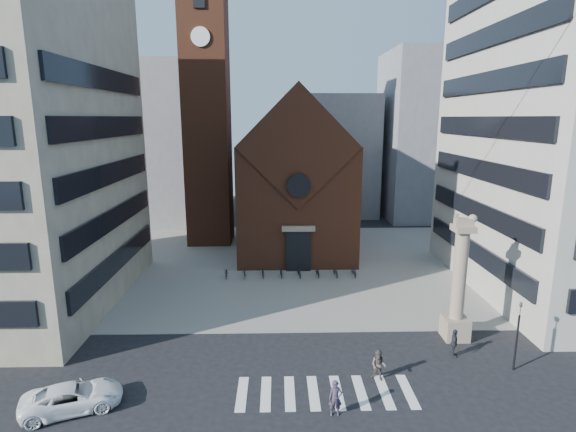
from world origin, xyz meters
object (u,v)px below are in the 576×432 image
object	(u,v)px
lion_column	(458,290)
pedestrian_0	(335,398)
pedestrian_1	(379,365)
scooter_0	(226,273)
traffic_light	(517,334)
white_car	(72,397)
pedestrian_2	(454,343)

from	to	relation	value
lion_column	pedestrian_0	world-z (taller)	lion_column
pedestrian_1	scooter_0	bearing A→B (deg)	152.43
traffic_light	pedestrian_1	size ratio (longest dim) A/B	2.38
lion_column	white_car	bearing A→B (deg)	-162.56
lion_column	scooter_0	xyz separation A→B (m)	(-16.83, 12.15, -2.95)
traffic_light	scooter_0	size ratio (longest dim) A/B	2.46
pedestrian_0	scooter_0	size ratio (longest dim) A/B	1.08
white_car	pedestrian_1	distance (m)	16.45
traffic_light	white_car	distance (m)	24.83
white_car	scooter_0	distance (m)	20.09
traffic_light	scooter_0	world-z (taller)	traffic_light
pedestrian_1	pedestrian_2	bearing A→B (deg)	55.28
pedestrian_0	pedestrian_2	bearing A→B (deg)	32.94
pedestrian_1	pedestrian_2	world-z (taller)	pedestrian_2
traffic_light	scooter_0	distance (m)	24.87
pedestrian_1	white_car	bearing A→B (deg)	-141.44
white_car	scooter_0	xyz separation A→B (m)	(5.76, 19.25, -0.17)
lion_column	traffic_light	distance (m)	4.62
lion_column	traffic_light	xyz separation A→B (m)	(1.99, -4.00, -1.17)
traffic_light	pedestrian_2	xyz separation A→B (m)	(-3.00, 1.60, -1.38)
lion_column	pedestrian_1	distance (m)	8.34
pedestrian_1	pedestrian_2	xyz separation A→B (m)	(5.29, 2.43, 0.01)
white_car	pedestrian_1	bearing A→B (deg)	-102.56
lion_column	pedestrian_2	size ratio (longest dim) A/B	4.76
traffic_light	white_car	world-z (taller)	traffic_light
traffic_light	lion_column	bearing A→B (deg)	116.46
traffic_light	pedestrian_2	distance (m)	3.67
pedestrian_1	pedestrian_2	size ratio (longest dim) A/B	0.99
traffic_light	pedestrian_0	size ratio (longest dim) A/B	2.28
white_car	scooter_0	world-z (taller)	white_car
traffic_light	pedestrian_2	size ratio (longest dim) A/B	2.36
lion_column	traffic_light	size ratio (longest dim) A/B	2.02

